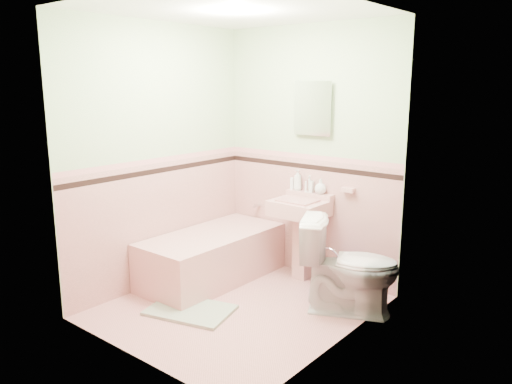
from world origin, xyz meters
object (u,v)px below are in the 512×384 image
Objects in this scene: soap_bottle_mid at (309,184)px; bucket at (327,277)px; soap_bottle_right at (320,186)px; toilet at (350,266)px; shoe at (188,297)px; bathtub at (212,258)px; medicine_cabinet at (313,108)px; soap_bottle_left at (298,180)px; sink at (299,241)px.

soap_bottle_mid is 0.93m from bucket.
toilet is at bearing -39.10° from soap_bottle_right.
soap_bottle_right is 1.65m from shoe.
bathtub is 3.20× the size of medicine_cabinet.
medicine_cabinet is (0.68, 0.74, 1.47)m from bathtub.
bucket is at bearing 24.46° from bathtub.
shoe is at bearing -114.20° from soap_bottle_right.
toilet is 2.94× the size of bucket.
soap_bottle_mid is at bearing 0.00° from soap_bottle_left.
medicine_cabinet reaches higher than bucket.
soap_bottle_mid reaches higher than sink.
soap_bottle_left is 1.43× the size of soap_bottle_right.
toilet is (0.90, -0.51, -0.56)m from soap_bottle_left.
sink is 2.89× the size of bucket.
bathtub is 1.78m from medicine_cabinet.
toilet is (0.63, -0.51, -0.53)m from soap_bottle_right.
soap_bottle_right reaches higher than bathtub.
soap_bottle_mid reaches higher than toilet.
soap_bottle_left is (-0.15, -0.03, -0.72)m from medicine_cabinet.
soap_bottle_mid reaches higher than bathtub.
toilet reaches higher than shoe.
soap_bottle_mid is 1.01× the size of shoe.
bucket is at bearing -8.00° from sink.
soap_bottle_mid is at bearing 31.02° from toilet.
soap_bottle_right is at bearing 41.45° from bathtub.
toilet is (1.43, 0.20, 0.19)m from bathtub.
soap_bottle_right is at bearing 0.00° from soap_bottle_left.
sink is 1.74× the size of medicine_cabinet.
bathtub is 1.46m from toilet.
medicine_cabinet is 0.56× the size of toilet.
medicine_cabinet reaches higher than toilet.
sink is 0.58m from soap_bottle_right.
sink is 0.58m from soap_bottle_mid.
shoe is at bearing -128.26° from bucket.
sink is at bearing 41.30° from toilet.
soap_bottle_left is 1.59m from shoe.
soap_bottle_mid reaches higher than soap_bottle_right.
soap_bottle_mid is (0.14, 0.00, -0.02)m from soap_bottle_left.
sink reaches higher than shoe.
toilet is at bearing -33.99° from soap_bottle_mid.
toilet is at bearing -36.13° from bucket.
soap_bottle_left is at bearing 72.90° from shoe.
bathtub is 1.29m from soap_bottle_right.
soap_bottle_mid is 0.58× the size of bucket.
medicine_cabinet reaches higher than soap_bottle_left.
shoe is (-0.45, -1.30, -1.64)m from medicine_cabinet.
bucket is at bearing -43.23° from soap_bottle_right.
bucket is (0.37, -0.05, -0.27)m from sink.
soap_bottle_right is (0.12, 0.18, 0.54)m from sink.
bucket is at bearing 28.88° from toilet.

